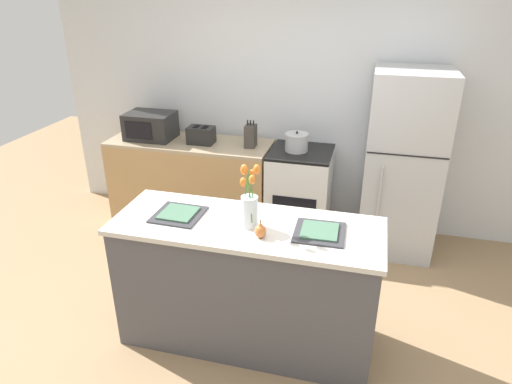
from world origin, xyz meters
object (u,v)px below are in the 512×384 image
at_px(stove_range, 299,194).
at_px(toaster, 201,135).
at_px(knife_block, 251,136).
at_px(pear_figurine, 260,230).
at_px(plate_setting_left, 178,214).
at_px(flower_vase, 249,206).
at_px(microwave, 151,126).
at_px(cooking_pot, 297,142).
at_px(refrigerator, 403,165).
at_px(plate_setting_right, 320,232).

bearing_deg(stove_range, toaster, -178.73).
distance_m(toaster, knife_block, 0.51).
xyz_separation_m(pear_figurine, plate_setting_left, (-0.61, 0.14, -0.04)).
bearing_deg(flower_vase, plate_setting_left, 177.05).
bearing_deg(microwave, knife_block, -0.01).
relative_size(pear_figurine, microwave, 0.25).
distance_m(plate_setting_left, microwave, 1.89).
xyz_separation_m(pear_figurine, cooking_pot, (-0.08, 1.74, 0.00)).
xyz_separation_m(stove_range, microwave, (-1.58, -0.00, 0.59)).
xyz_separation_m(refrigerator, pear_figurine, (-0.92, -1.74, 0.14)).
bearing_deg(plate_setting_left, stove_range, 70.01).
bearing_deg(refrigerator, plate_setting_left, -133.73).
distance_m(stove_range, microwave, 1.69).
height_order(stove_range, pear_figurine, pear_figurine).
distance_m(pear_figurine, plate_setting_right, 0.38).
bearing_deg(refrigerator, plate_setting_right, -109.50).
height_order(plate_setting_right, knife_block, knife_block).
distance_m(microwave, knife_block, 1.07).
distance_m(plate_setting_right, cooking_pot, 1.66).
bearing_deg(plate_setting_right, stove_range, 103.44).
height_order(pear_figurine, microwave, microwave).
bearing_deg(plate_setting_right, refrigerator, 70.50).
height_order(plate_setting_left, plate_setting_right, same).
height_order(pear_figurine, plate_setting_left, pear_figurine).
distance_m(flower_vase, microwave, 2.22).
xyz_separation_m(pear_figurine, plate_setting_right, (0.35, 0.14, -0.04)).
relative_size(plate_setting_left, knife_block, 1.22).
relative_size(flower_vase, plate_setting_right, 1.35).
relative_size(plate_setting_right, knife_block, 1.22).
relative_size(microwave, knife_block, 1.78).
bearing_deg(knife_block, microwave, 179.99).
bearing_deg(cooking_pot, knife_block, 179.97).
relative_size(plate_setting_right, toaster, 1.17).
bearing_deg(plate_setting_left, flower_vase, -2.95).
distance_m(pear_figurine, toaster, 2.01).
distance_m(plate_setting_right, toaster, 2.11).
height_order(plate_setting_left, cooking_pot, cooking_pot).
xyz_separation_m(refrigerator, flower_vase, (-1.02, -1.63, 0.24)).
bearing_deg(flower_vase, pear_figurine, -48.36).
bearing_deg(toaster, pear_figurine, -58.64).
relative_size(stove_range, knife_block, 3.40).
relative_size(refrigerator, flower_vase, 3.91).
height_order(plate_setting_right, toaster, toaster).
xyz_separation_m(refrigerator, toaster, (-1.97, -0.02, 0.14)).
xyz_separation_m(toaster, microwave, (-0.56, 0.02, 0.05)).
height_order(plate_setting_left, toaster, toaster).
height_order(stove_range, cooking_pot, cooking_pot).
distance_m(flower_vase, toaster, 1.87).
xyz_separation_m(plate_setting_right, cooking_pot, (-0.43, 1.60, 0.04)).
distance_m(toaster, cooking_pot, 0.97).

